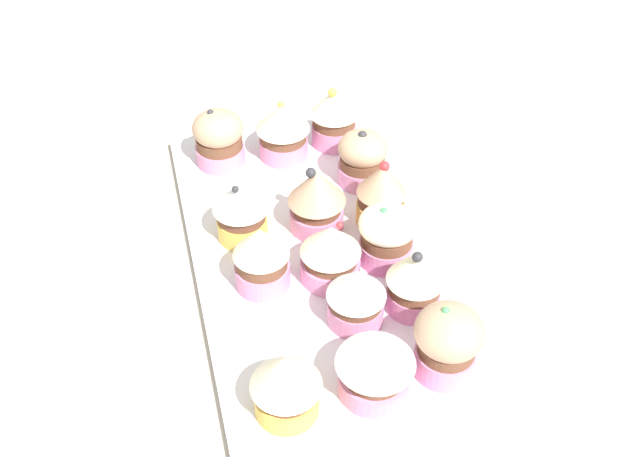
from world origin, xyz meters
The scene contains 17 objects.
ground_plane centered at (0.00, 0.00, -1.50)cm, with size 180.00×180.00×3.00cm, color #B2A899.
baking_tray centered at (0.00, 0.00, 0.60)cm, with size 47.39×26.32×1.20cm.
cupcake_0 centered at (-17.66, -6.69, 5.03)cm, with size 6.02×6.02×7.61cm.
cupcake_1 centered at (-9.85, -6.64, 4.99)cm, with size 5.52×5.52×7.68cm.
cupcake_2 centered at (-3.02, -6.18, 4.54)cm, with size 5.94×5.94×6.72cm.
cupcake_3 centered at (2.80, -7.48, 5.02)cm, with size 5.36×5.36×7.86cm.
cupcake_4 centered at (10.06, -7.64, 4.49)cm, with size 5.63×5.63×6.88cm.
cupcake_5 centered at (18.14, -6.55, 5.08)cm, with size 5.84×5.84×7.83cm.
cupcake_6 centered at (-18.19, 0.16, 4.88)cm, with size 6.87×6.87×6.94cm.
cupcake_7 centered at (-10.14, -0.78, 4.60)cm, with size 5.62×5.62×6.61cm.
cupcake_8 centered at (-4.05, -0.35, 4.59)cm, with size 6.05×6.05×6.95cm.
cupcake_9 centered at (3.56, -0.58, 5.17)cm, with size 6.17×6.17×7.98cm.
cupcake_10 centered at (17.16, -0.27, 4.86)cm, with size 6.37×6.37×7.24cm.
cupcake_11 centered at (-18.20, 7.69, 4.90)cm, with size 6.06×6.06×7.02cm.
cupcake_12 centered at (-3.29, 6.75, 4.90)cm, with size 5.53×5.53×7.32cm.
cupcake_13 centered at (4.15, 7.39, 4.88)cm, with size 5.88×5.88×7.24cm.
cupcake_14 centered at (17.80, 7.59, 4.66)cm, with size 5.93×5.93×7.14cm.
Camera 1 is at (-53.51, 14.13, 54.61)cm, focal length 41.13 mm.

